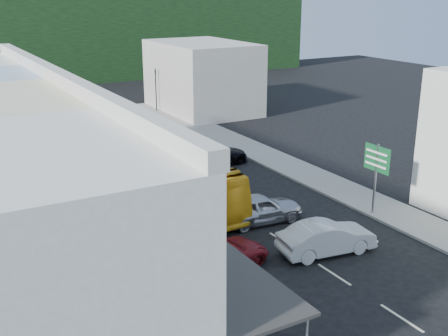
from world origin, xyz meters
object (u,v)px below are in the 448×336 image
Objects in this scene: car_silver at (259,211)px; pedestrian_left at (131,233)px; car_white at (327,240)px; bus at (174,178)px; car_red at (222,253)px; traffic_signal at (156,90)px; direction_sign at (375,180)px.

pedestrian_left is (-7.30, 0.01, 0.30)m from car_silver.
bus is at bearing 27.73° from car_white.
bus is 2.52× the size of car_red.
traffic_signal is at bearing 65.35° from bus.
car_white is 9.42m from pedestrian_left.
traffic_signal is at bearing 88.82° from direction_sign.
bus is 10.34m from car_white.
pedestrian_left is at bearing 93.90° from car_silver.
bus is 2.64× the size of car_silver.
bus reaches higher than car_white.
car_silver is 4.78m from car_white.
direction_sign is at bearing -106.11° from car_silver.
bus is 2.80× the size of direction_sign.
car_red is at bearing 94.73° from traffic_signal.
car_red is at bearing 83.46° from car_white.
traffic_signal reaches higher than pedestrian_left.
car_red is 1.03× the size of traffic_signal.
car_white is at bearing -73.75° from bus.
pedestrian_left is 0.38× the size of traffic_signal.
car_red is at bearing -104.16° from bus.
pedestrian_left is (-3.08, 3.45, 0.30)m from car_red.
bus is 11.48m from direction_sign.
car_red is (-5.07, 1.27, 0.00)m from car_white.
direction_sign is at bearing -86.81° from car_red.
car_silver is 29.87m from traffic_signal.
pedestrian_left reaches higher than car_white.
direction_sign is at bearing -43.09° from bus.
car_white and car_red have the same top height.
traffic_signal is (10.61, 32.57, 1.54)m from car_red.
traffic_signal is at bearing -1.82° from car_white.
car_silver is at bearing 17.72° from car_white.
car_silver is 0.98× the size of traffic_signal.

